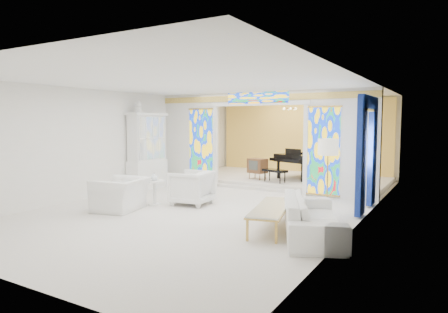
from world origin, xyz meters
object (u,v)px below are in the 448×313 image
Objects in this scene: china_cabinet at (147,152)px; armchair_right at (192,188)px; sofa at (312,216)px; coffee_table at (272,208)px; grand_piano at (307,158)px; armchair_left at (121,194)px; tv_console at (257,166)px.

china_cabinet reaches higher than armchair_right.
sofa is 1.18× the size of coffee_table.
armchair_right is 3.74m from sofa.
coffee_table is (5.32, -2.44, -0.76)m from china_cabinet.
armchair_right is 0.38× the size of sofa.
grand_piano is (-1.28, 5.93, 0.46)m from coffee_table.
coffee_table is (-0.84, 0.06, 0.05)m from sofa.
armchair_left is at bearing -92.60° from grand_piano.
coffee_table is 3.03× the size of tv_console.
coffee_table is at bearing 81.36° from armchair_left.
china_cabinet is 2.31× the size of armchair_left.
china_cabinet is at bearing -119.88° from grand_piano.
sofa is at bearing -3.88° from coffee_table.
china_cabinet reaches higher than grand_piano.
grand_piano is 1.74m from tv_console.
armchair_right is 2.93m from coffee_table.
grand_piano is (4.04, 3.50, -0.29)m from china_cabinet.
armchair_right is at bearing -87.24° from grand_piano.
grand_piano is (-2.13, 5.99, 0.51)m from sofa.
sofa reaches higher than coffee_table.
coffee_table is at bearing -24.60° from china_cabinet.
sofa is at bearing 65.69° from armchair_right.
china_cabinet is 3.23m from armchair_left.
armchair_right is at bearing -26.51° from china_cabinet.
armchair_right is at bearing 157.31° from coffee_table.
grand_piano is (2.50, 6.22, 0.49)m from armchair_left.
armchair_left is 0.44× the size of grand_piano.
tv_console reaches higher than armchair_left.
grand_piano is at bearing 157.71° from armchair_right.
china_cabinet is at bearing -121.30° from tv_console.
tv_console is (-2.66, 4.90, 0.22)m from coffee_table.
armchair_right reaches higher than armchair_left.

